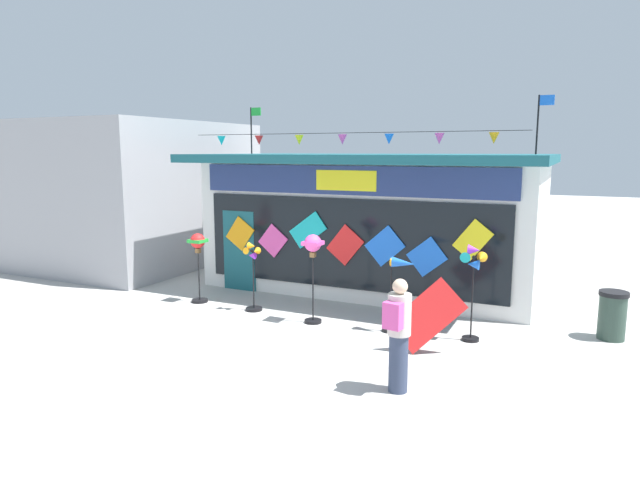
{
  "coord_description": "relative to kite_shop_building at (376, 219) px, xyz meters",
  "views": [
    {
      "loc": [
        5.36,
        -7.78,
        3.47
      ],
      "look_at": [
        -0.03,
        3.55,
        1.45
      ],
      "focal_mm": 31.08,
      "sensor_mm": 36.0,
      "label": 1
    }
  ],
  "objects": [
    {
      "name": "display_kite_on_ground",
      "position": [
        2.51,
        -4.33,
        -1.06
      ],
      "size": [
        1.33,
        0.42,
        1.33
      ],
      "primitive_type": "cube",
      "rotation": [
        -0.32,
        0.79,
        0.0
      ],
      "color": "red",
      "rests_on": "ground_plane"
    },
    {
      "name": "trash_bin",
      "position": [
        5.44,
        -2.16,
        -1.26
      ],
      "size": [
        0.52,
        0.52,
        0.91
      ],
      "color": "#2D4238",
      "rests_on": "ground_plane"
    },
    {
      "name": "ground_plane",
      "position": [
        -0.57,
        -5.65,
        -1.72
      ],
      "size": [
        80.0,
        80.0,
        0.0
      ],
      "primitive_type": "plane",
      "color": "#ADAAA5"
    },
    {
      "name": "wind_spinner_right",
      "position": [
        3.09,
        -3.39,
        -0.42
      ],
      "size": [
        0.46,
        0.31,
        1.8
      ],
      "color": "black",
      "rests_on": "ground_plane"
    },
    {
      "name": "kite_shop_building",
      "position": [
        0.0,
        0.0,
        0.0
      ],
      "size": [
        8.43,
        4.92,
        4.7
      ],
      "color": "silver",
      "rests_on": "ground_plane"
    },
    {
      "name": "wind_spinner_center_right",
      "position": [
        1.74,
        -3.49,
        -0.68
      ],
      "size": [
        0.64,
        0.32,
        1.47
      ],
      "color": "black",
      "rests_on": "ground_plane"
    },
    {
      "name": "wind_spinner_center_left",
      "position": [
        -0.02,
        -3.64,
        -0.29
      ],
      "size": [
        0.36,
        0.36,
        1.82
      ],
      "color": "black",
      "rests_on": "ground_plane"
    },
    {
      "name": "wind_spinner_far_left",
      "position": [
        -3.09,
        -3.37,
        -0.51
      ],
      "size": [
        0.38,
        0.38,
        1.61
      ],
      "color": "black",
      "rests_on": "ground_plane"
    },
    {
      "name": "neighbour_building",
      "position": [
        -8.41,
        -0.15,
        0.44
      ],
      "size": [
        6.22,
        6.39,
        4.33
      ],
      "primitive_type": "cube",
      "color": "#99999E",
      "rests_on": "ground_plane"
    },
    {
      "name": "person_near_camera",
      "position": [
        2.53,
        -6.06,
        -0.84
      ],
      "size": [
        0.35,
        0.47,
        1.68
      ],
      "rotation": [
        0.0,
        0.0,
        2.97
      ],
      "color": "#333D56",
      "rests_on": "ground_plane"
    },
    {
      "name": "wind_spinner_left",
      "position": [
        -1.58,
        -3.43,
        -0.85
      ],
      "size": [
        0.37,
        0.37,
        1.52
      ],
      "color": "black",
      "rests_on": "ground_plane"
    }
  ]
}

